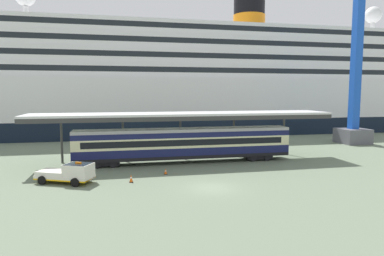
# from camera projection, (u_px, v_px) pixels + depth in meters

# --- Properties ---
(ground_plane) EXTENTS (400.00, 400.00, 0.00)m
(ground_plane) POSITION_uv_depth(u_px,v_px,m) (211.00, 188.00, 29.99)
(ground_plane) COLOR #63715A
(cruise_ship) EXTENTS (138.24, 24.45, 30.44)m
(cruise_ship) POSITION_uv_depth(u_px,v_px,m) (218.00, 84.00, 75.33)
(cruise_ship) COLOR black
(cruise_ship) RESTS_ON ground
(platform_canopy) EXTENTS (35.75, 5.64, 5.93)m
(platform_canopy) POSITION_uv_depth(u_px,v_px,m) (184.00, 115.00, 40.59)
(platform_canopy) COLOR silver
(platform_canopy) RESTS_ON ground
(train_carriage) EXTENTS (25.56, 2.81, 4.11)m
(train_carriage) POSITION_uv_depth(u_px,v_px,m) (185.00, 143.00, 40.52)
(train_carriage) COLOR black
(train_carriage) RESTS_ON ground
(service_truck) EXTENTS (5.57, 4.02, 2.02)m
(service_truck) POSITION_uv_depth(u_px,v_px,m) (70.00, 173.00, 31.41)
(service_truck) COLOR silver
(service_truck) RESTS_ON ground
(traffic_cone_near) EXTENTS (0.36, 0.36, 0.59)m
(traffic_cone_near) POSITION_uv_depth(u_px,v_px,m) (166.00, 171.00, 34.95)
(traffic_cone_near) COLOR black
(traffic_cone_near) RESTS_ON ground
(traffic_cone_mid) EXTENTS (0.36, 0.36, 0.76)m
(traffic_cone_mid) POSITION_uv_depth(u_px,v_px,m) (131.00, 178.00, 31.77)
(traffic_cone_mid) COLOR black
(traffic_cone_mid) RESTS_ON ground
(dockside_crane) EXTENTS (18.66, 4.40, 60.02)m
(dockside_crane) POSITION_uv_depth(u_px,v_px,m) (364.00, 26.00, 54.58)
(dockside_crane) COLOR #595960
(dockside_crane) RESTS_ON ground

